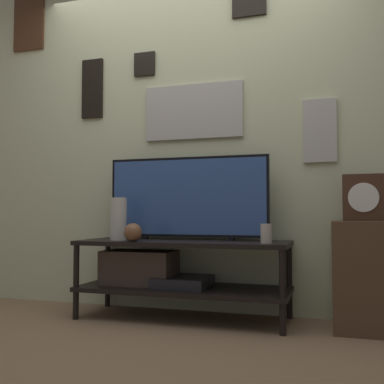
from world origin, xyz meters
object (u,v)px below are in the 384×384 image
(television, at_px, (187,197))
(candle_jar, at_px, (266,234))
(mantel_clock, at_px, (363,198))
(vase_tall_ceramic, at_px, (119,219))
(vase_round_glass, at_px, (133,232))

(television, xyz_separation_m, candle_jar, (0.59, -0.23, -0.24))
(mantel_clock, bearing_deg, vase_tall_ceramic, -173.70)
(television, distance_m, mantel_clock, 1.18)
(vase_tall_ceramic, bearing_deg, television, 23.00)
(television, height_order, vase_round_glass, television)
(vase_tall_ceramic, xyz_separation_m, mantel_clock, (1.62, 0.18, 0.14))
(mantel_clock, bearing_deg, vase_round_glass, -168.37)
(vase_round_glass, bearing_deg, candle_jar, 5.16)
(candle_jar, bearing_deg, vase_round_glass, -174.84)
(vase_round_glass, bearing_deg, vase_tall_ceramic, 144.29)
(television, relative_size, candle_jar, 9.59)
(candle_jar, distance_m, mantel_clock, 0.66)
(candle_jar, bearing_deg, mantel_clock, 20.72)
(vase_round_glass, distance_m, mantel_clock, 1.50)
(mantel_clock, bearing_deg, television, 179.52)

